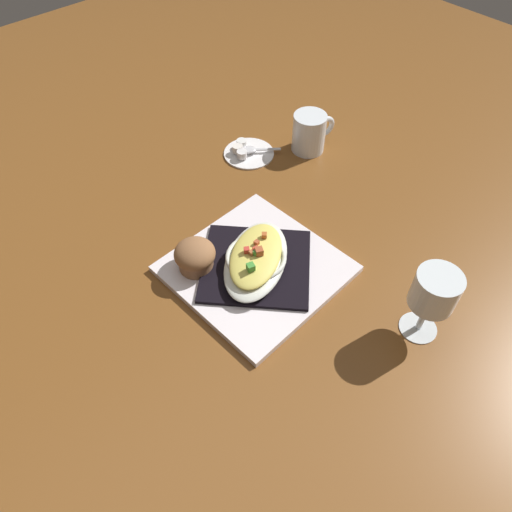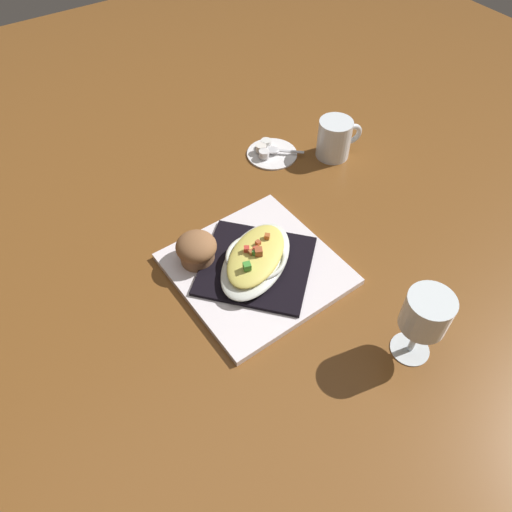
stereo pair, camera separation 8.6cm
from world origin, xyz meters
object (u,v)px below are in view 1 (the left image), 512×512
Objects in this scene: square_plate at (256,269)px; coffee_mug at (309,134)px; muffin at (195,256)px; creamer_cup_2 at (242,154)px; stemmed_glass at (434,294)px; gratin_dish at (256,258)px; spoon at (251,150)px; creamer_saucer at (249,153)px; creamer_cup_1 at (237,149)px; creamer_cup_0 at (242,143)px.

coffee_mug is at bearing 29.28° from square_plate.
muffin is 3.12× the size of creamer_cup_2.
creamer_cup_2 is (0.08, 0.54, -0.08)m from stemmed_glass.
gratin_dish is 0.35m from spoon.
muffin is at bearing -164.46° from coffee_mug.
creamer_cup_2 is (0.20, 0.26, -0.02)m from gratin_dish.
creamer_saucer is 0.03m from creamer_cup_1.
creamer_saucer is at bearing 139.57° from spoon.
gratin_dish is 0.39m from coffee_mug.
spoon is at bearing -40.43° from creamer_cup_1.
stemmed_glass is 5.79× the size of creamer_cup_1.
coffee_mug is (0.42, 0.12, -0.00)m from muffin.
creamer_saucer is 0.01m from spoon.
stemmed_glass is at bearing -66.72° from square_plate.
muffin reaches higher than creamer_cup_2.
gratin_dish reaches higher than creamer_cup_0.
muffin is (-0.08, 0.07, 0.04)m from square_plate.
spoon reaches higher than square_plate.
spoon is (0.00, -0.00, 0.01)m from creamer_saucer.
gratin_dish is 1.89× the size of creamer_saucer.
gratin_dish reaches higher than creamer_cup_2.
muffin reaches higher than creamer_cup_0.
coffee_mug is (0.34, 0.19, 0.00)m from gratin_dish.
gratin_dish is at bearing -125.37° from creamer_cup_1.
creamer_saucer is at bearing 50.34° from gratin_dish.
creamer_cup_1 is (-0.02, 0.02, 0.00)m from spoon.
creamer_cup_1 reaches higher than creamer_saucer.
square_plate is 2.61× the size of coffee_mug.
creamer_cup_0 is (-0.00, 0.03, 0.00)m from spoon.
creamer_cup_0 is (0.22, 0.30, 0.01)m from square_plate.
spoon is at bearing 32.08° from muffin.
spoon is at bearing 78.77° from stemmed_glass.
gratin_dish reaches higher than creamer_saucer.
spoon is at bearing -85.19° from creamer_cup_0.
stemmed_glass is (0.20, -0.35, 0.06)m from muffin.
stemmed_glass is 0.56m from creamer_saucer.
muffin is 0.36m from creamer_saucer.
coffee_mug is 0.52m from stemmed_glass.
coffee_mug reaches higher than muffin.
stemmed_glass reaches higher than square_plate.
creamer_cup_1 reaches higher than square_plate.
square_plate is 0.31m from stemmed_glass.
coffee_mug is 0.14m from spoon.
square_plate is 11.70× the size of creamer_cup_0.
square_plate is 2.40× the size of creamer_saucer.
spoon is 0.03m from creamer_cup_2.
coffee_mug reaches higher than gratin_dish.
gratin_dish is 2.06× the size of coffee_mug.
square_plate is 0.12m from muffin.
creamer_cup_1 reaches higher than spoon.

